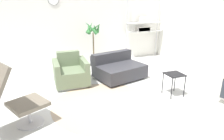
% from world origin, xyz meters
% --- Properties ---
extents(ground_plane, '(12.00, 12.00, 0.00)m').
position_xyz_m(ground_plane, '(0.00, 0.00, 0.00)').
color(ground_plane, silver).
extents(wall_back, '(12.00, 0.09, 2.80)m').
position_xyz_m(wall_back, '(-0.00, 2.71, 1.40)').
color(wall_back, silver).
rests_on(wall_back, ground_plane).
extents(wall_right, '(0.06, 12.00, 2.80)m').
position_xyz_m(wall_right, '(3.06, 0.00, 1.40)').
color(wall_right, silver).
rests_on(wall_right, ground_plane).
extents(round_rug, '(2.09, 2.09, 0.01)m').
position_xyz_m(round_rug, '(-0.14, -0.38, 0.00)').
color(round_rug, tan).
rests_on(round_rug, ground_plane).
extents(lounge_chair, '(1.14, 0.92, 1.20)m').
position_xyz_m(lounge_chair, '(-1.83, -0.73, 0.68)').
color(lounge_chair, '#BCBCC1').
rests_on(lounge_chair, ground_plane).
extents(armchair_red, '(0.78, 0.79, 0.77)m').
position_xyz_m(armchair_red, '(-0.59, 0.88, 0.29)').
color(armchair_red, silver).
rests_on(armchair_red, ground_plane).
extents(couch_low, '(1.37, 1.16, 0.65)m').
position_xyz_m(couch_low, '(0.66, 0.86, 0.24)').
color(couch_low, black).
rests_on(couch_low, ground_plane).
extents(side_table, '(0.36, 0.36, 0.49)m').
position_xyz_m(side_table, '(1.37, -0.50, 0.42)').
color(side_table, black).
rests_on(side_table, ground_plane).
extents(potted_plant, '(0.62, 0.63, 1.41)m').
position_xyz_m(potted_plant, '(0.35, 2.15, 0.73)').
color(potted_plant, '#333338').
rests_on(potted_plant, ground_plane).
extents(shelf_unit, '(1.27, 0.28, 1.99)m').
position_xyz_m(shelf_unit, '(2.25, 2.46, 1.11)').
color(shelf_unit, '#BCBCC1').
rests_on(shelf_unit, ground_plane).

